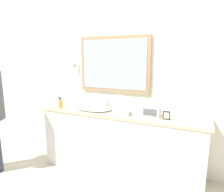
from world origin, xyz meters
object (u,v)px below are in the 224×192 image
at_px(soap_bottle, 60,104).
at_px(appliance_box, 151,111).
at_px(sink_basin, 93,108).
at_px(picture_frame, 166,115).

height_order(soap_bottle, appliance_box, soap_bottle).
bearing_deg(sink_basin, appliance_box, -0.95).
distance_m(sink_basin, soap_bottle, 0.47).
bearing_deg(soap_bottle, appliance_box, 6.38).
distance_m(sink_basin, picture_frame, 1.00).
distance_m(appliance_box, picture_frame, 0.20).
xyz_separation_m(sink_basin, picture_frame, (0.99, -0.08, 0.03)).
distance_m(sink_basin, appliance_box, 0.80).
height_order(appliance_box, picture_frame, appliance_box).
bearing_deg(picture_frame, sink_basin, 175.40).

